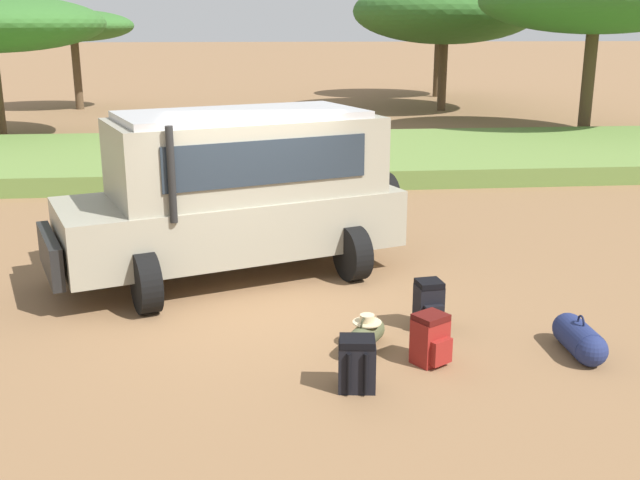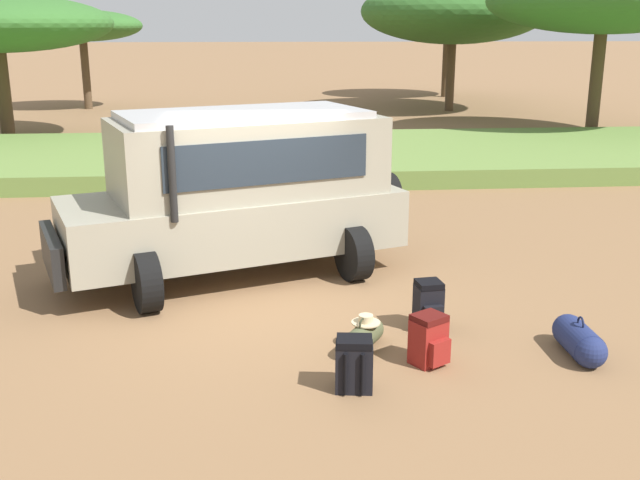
{
  "view_description": "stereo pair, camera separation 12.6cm",
  "coord_description": "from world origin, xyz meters",
  "px_view_note": "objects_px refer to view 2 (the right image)",
  "views": [
    {
      "loc": [
        -0.16,
        -9.65,
        3.63
      ],
      "look_at": [
        0.75,
        -0.58,
        1.0
      ],
      "focal_mm": 42.0,
      "sensor_mm": 36.0,
      "label": 1
    },
    {
      "loc": [
        -0.04,
        -9.66,
        3.63
      ],
      "look_at": [
        0.75,
        -0.58,
        1.0
      ],
      "focal_mm": 42.0,
      "sensor_mm": 36.0,
      "label": 2
    }
  ],
  "objects_px": {
    "backpack_cluster_center": "(354,364)",
    "backpack_beside_front_wheel": "(429,340)",
    "acacia_tree_far_right": "(604,1)",
    "backpack_near_rear_wheel": "(429,306)",
    "duffel_bag_soft_canvas": "(579,340)",
    "acacia_tree_centre_back": "(453,11)",
    "duffel_bag_low_black_case": "(362,337)",
    "acacia_tree_left_mid": "(82,26)",
    "safari_vehicle": "(239,190)",
    "acacia_tree_right_mid": "(449,5)"
  },
  "relations": [
    {
      "from": "backpack_cluster_center",
      "to": "backpack_beside_front_wheel",
      "type": "bearing_deg",
      "value": 30.31
    },
    {
      "from": "backpack_cluster_center",
      "to": "acacia_tree_far_right",
      "type": "bearing_deg",
      "value": 59.19
    },
    {
      "from": "backpack_near_rear_wheel",
      "to": "duffel_bag_soft_canvas",
      "type": "distance_m",
      "value": 1.79
    },
    {
      "from": "backpack_near_rear_wheel",
      "to": "acacia_tree_far_right",
      "type": "distance_m",
      "value": 18.56
    },
    {
      "from": "duffel_bag_soft_canvas",
      "to": "acacia_tree_far_right",
      "type": "relative_size",
      "value": 0.13
    },
    {
      "from": "acacia_tree_centre_back",
      "to": "backpack_cluster_center",
      "type": "bearing_deg",
      "value": -106.46
    },
    {
      "from": "duffel_bag_low_black_case",
      "to": "acacia_tree_centre_back",
      "type": "relative_size",
      "value": 0.1
    },
    {
      "from": "duffel_bag_low_black_case",
      "to": "acacia_tree_left_mid",
      "type": "distance_m",
      "value": 28.23
    },
    {
      "from": "backpack_beside_front_wheel",
      "to": "backpack_cluster_center",
      "type": "distance_m",
      "value": 1.05
    },
    {
      "from": "safari_vehicle",
      "to": "acacia_tree_far_right",
      "type": "xyz_separation_m",
      "value": [
        11.45,
        13.29,
        3.06
      ]
    },
    {
      "from": "acacia_tree_centre_back",
      "to": "acacia_tree_right_mid",
      "type": "height_order",
      "value": "acacia_tree_centre_back"
    },
    {
      "from": "safari_vehicle",
      "to": "acacia_tree_left_mid",
      "type": "relative_size",
      "value": 1.05
    },
    {
      "from": "acacia_tree_centre_back",
      "to": "acacia_tree_far_right",
      "type": "xyz_separation_m",
      "value": [
        2.7,
        -8.33,
        0.19
      ]
    },
    {
      "from": "backpack_beside_front_wheel",
      "to": "duffel_bag_soft_canvas",
      "type": "height_order",
      "value": "backpack_beside_front_wheel"
    },
    {
      "from": "safari_vehicle",
      "to": "acacia_tree_left_mid",
      "type": "distance_m",
      "value": 24.93
    },
    {
      "from": "acacia_tree_far_right",
      "to": "duffel_bag_soft_canvas",
      "type": "bearing_deg",
      "value": -114.59
    },
    {
      "from": "duffel_bag_low_black_case",
      "to": "acacia_tree_right_mid",
      "type": "height_order",
      "value": "acacia_tree_right_mid"
    },
    {
      "from": "safari_vehicle",
      "to": "duffel_bag_low_black_case",
      "type": "distance_m",
      "value": 3.43
    },
    {
      "from": "backpack_near_rear_wheel",
      "to": "acacia_tree_right_mid",
      "type": "xyz_separation_m",
      "value": [
        7.88,
        30.51,
        4.29
      ]
    },
    {
      "from": "backpack_cluster_center",
      "to": "acacia_tree_left_mid",
      "type": "bearing_deg",
      "value": 106.83
    },
    {
      "from": "acacia_tree_far_right",
      "to": "duffel_bag_low_black_case",
      "type": "bearing_deg",
      "value": -121.73
    },
    {
      "from": "backpack_cluster_center",
      "to": "duffel_bag_soft_canvas",
      "type": "height_order",
      "value": "backpack_cluster_center"
    },
    {
      "from": "backpack_near_rear_wheel",
      "to": "acacia_tree_far_right",
      "type": "xyz_separation_m",
      "value": [
        9.11,
        15.65,
        4.06
      ]
    },
    {
      "from": "acacia_tree_left_mid",
      "to": "backpack_beside_front_wheel",
      "type": "bearing_deg",
      "value": -71.13
    },
    {
      "from": "acacia_tree_left_mid",
      "to": "acacia_tree_right_mid",
      "type": "bearing_deg",
      "value": 14.13
    },
    {
      "from": "backpack_beside_front_wheel",
      "to": "duffel_bag_soft_canvas",
      "type": "relative_size",
      "value": 0.58
    },
    {
      "from": "safari_vehicle",
      "to": "acacia_tree_right_mid",
      "type": "distance_m",
      "value": 30.12
    },
    {
      "from": "duffel_bag_low_black_case",
      "to": "acacia_tree_left_mid",
      "type": "bearing_deg",
      "value": 107.85
    },
    {
      "from": "safari_vehicle",
      "to": "backpack_beside_front_wheel",
      "type": "relative_size",
      "value": 9.43
    },
    {
      "from": "acacia_tree_centre_back",
      "to": "acacia_tree_right_mid",
      "type": "relative_size",
      "value": 1.29
    },
    {
      "from": "backpack_near_rear_wheel",
      "to": "backpack_beside_front_wheel",
      "type": "bearing_deg",
      "value": -102.57
    },
    {
      "from": "duffel_bag_soft_canvas",
      "to": "acacia_tree_far_right",
      "type": "bearing_deg",
      "value": 65.41
    },
    {
      "from": "backpack_cluster_center",
      "to": "acacia_tree_right_mid",
      "type": "height_order",
      "value": "acacia_tree_right_mid"
    },
    {
      "from": "safari_vehicle",
      "to": "acacia_tree_right_mid",
      "type": "bearing_deg",
      "value": 70.06
    },
    {
      "from": "acacia_tree_centre_back",
      "to": "duffel_bag_low_black_case",
      "type": "bearing_deg",
      "value": -106.6
    },
    {
      "from": "backpack_near_rear_wheel",
      "to": "acacia_tree_left_mid",
      "type": "height_order",
      "value": "acacia_tree_left_mid"
    },
    {
      "from": "backpack_cluster_center",
      "to": "acacia_tree_right_mid",
      "type": "bearing_deg",
      "value": 74.3
    },
    {
      "from": "acacia_tree_far_right",
      "to": "acacia_tree_right_mid",
      "type": "bearing_deg",
      "value": 94.76
    },
    {
      "from": "acacia_tree_far_right",
      "to": "backpack_beside_front_wheel",
      "type": "bearing_deg",
      "value": -119.29
    },
    {
      "from": "backpack_beside_front_wheel",
      "to": "duffel_bag_soft_canvas",
      "type": "bearing_deg",
      "value": 2.1
    },
    {
      "from": "acacia_tree_right_mid",
      "to": "acacia_tree_far_right",
      "type": "bearing_deg",
      "value": -85.24
    },
    {
      "from": "duffel_bag_low_black_case",
      "to": "duffel_bag_soft_canvas",
      "type": "relative_size",
      "value": 0.78
    },
    {
      "from": "duffel_bag_low_black_case",
      "to": "acacia_tree_far_right",
      "type": "bearing_deg",
      "value": 58.27
    },
    {
      "from": "duffel_bag_low_black_case",
      "to": "duffel_bag_soft_canvas",
      "type": "distance_m",
      "value": 2.46
    },
    {
      "from": "duffel_bag_low_black_case",
      "to": "acacia_tree_right_mid",
      "type": "distance_m",
      "value": 32.57
    },
    {
      "from": "safari_vehicle",
      "to": "acacia_tree_centre_back",
      "type": "distance_m",
      "value": 23.49
    },
    {
      "from": "backpack_near_rear_wheel",
      "to": "backpack_cluster_center",
      "type": "bearing_deg",
      "value": -126.56
    },
    {
      "from": "duffel_bag_low_black_case",
      "to": "acacia_tree_right_mid",
      "type": "bearing_deg",
      "value": 74.22
    },
    {
      "from": "backpack_cluster_center",
      "to": "duffel_bag_low_black_case",
      "type": "relative_size",
      "value": 0.74
    },
    {
      "from": "backpack_cluster_center",
      "to": "duffel_bag_soft_canvas",
      "type": "relative_size",
      "value": 0.58
    }
  ]
}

